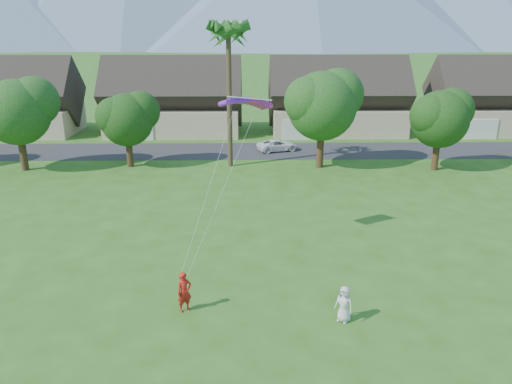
{
  "coord_description": "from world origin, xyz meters",
  "views": [
    {
      "loc": [
        -0.42,
        -14.97,
        12.33
      ],
      "look_at": [
        0.0,
        10.0,
        3.8
      ],
      "focal_mm": 35.0,
      "sensor_mm": 36.0,
      "label": 1
    }
  ],
  "objects_px": {
    "kite_flyer": "(184,292)",
    "parked_car": "(278,145)",
    "parafoil_kite": "(246,100)",
    "watcher": "(344,304)"
  },
  "relations": [
    {
      "from": "parked_car",
      "to": "kite_flyer",
      "type": "bearing_deg",
      "value": 150.29
    },
    {
      "from": "kite_flyer",
      "to": "parked_car",
      "type": "bearing_deg",
      "value": 46.43
    },
    {
      "from": "kite_flyer",
      "to": "parafoil_kite",
      "type": "height_order",
      "value": "parafoil_kite"
    },
    {
      "from": "watcher",
      "to": "parked_car",
      "type": "height_order",
      "value": "watcher"
    },
    {
      "from": "kite_flyer",
      "to": "parked_car",
      "type": "relative_size",
      "value": 0.46
    },
    {
      "from": "kite_flyer",
      "to": "watcher",
      "type": "bearing_deg",
      "value": -39.93
    },
    {
      "from": "kite_flyer",
      "to": "parafoil_kite",
      "type": "distance_m",
      "value": 10.64
    },
    {
      "from": "parafoil_kite",
      "to": "kite_flyer",
      "type": "bearing_deg",
      "value": -137.33
    },
    {
      "from": "kite_flyer",
      "to": "parked_car",
      "type": "xyz_separation_m",
      "value": [
        5.86,
        29.37,
        -0.37
      ]
    },
    {
      "from": "kite_flyer",
      "to": "parafoil_kite",
      "type": "xyz_separation_m",
      "value": [
        2.77,
        7.1,
        7.43
      ]
    }
  ]
}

